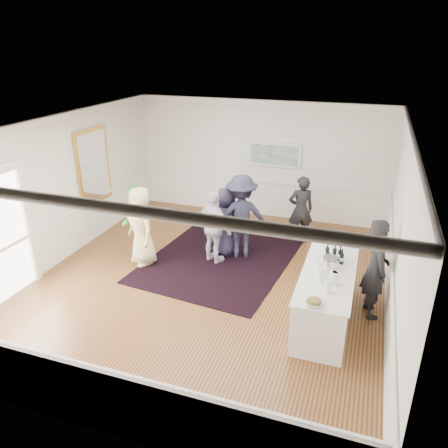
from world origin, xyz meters
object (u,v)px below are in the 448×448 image
(guest_tan, at_px, (141,226))
(guest_dark_b, at_px, (301,210))
(guest_green, at_px, (136,223))
(guest_navy, at_px, (226,221))
(guest_lilac, at_px, (214,227))
(serving_table, at_px, (326,298))
(bartender, at_px, (376,268))
(guest_dark_a, at_px, (241,217))
(nut_bowl, at_px, (314,302))
(ice_bucket, at_px, (330,264))

(guest_tan, height_order, guest_dark_b, guest_tan)
(guest_green, height_order, guest_navy, guest_green)
(guest_tan, distance_m, guest_lilac, 1.59)
(serving_table, distance_m, guest_green, 4.51)
(bartender, relative_size, guest_dark_a, 0.95)
(guest_dark_a, xyz_separation_m, guest_navy, (-0.36, 0.02, -0.16))
(nut_bowl, bearing_deg, serving_table, 84.95)
(guest_green, bearing_deg, guest_dark_b, 99.81)
(serving_table, height_order, guest_lilac, guest_lilac)
(bartender, bearing_deg, nut_bowl, 134.80)
(guest_lilac, bearing_deg, guest_dark_a, -112.55)
(ice_bucket, distance_m, nut_bowl, 1.16)
(guest_tan, bearing_deg, guest_navy, 68.56)
(guest_tan, distance_m, guest_dark_b, 3.82)
(bartender, xyz_separation_m, nut_bowl, (-0.86, -1.53, 0.07))
(guest_dark_a, relative_size, guest_navy, 1.20)
(guest_tan, bearing_deg, guest_dark_a, 63.12)
(bartender, height_order, guest_dark_b, bartender)
(bartender, distance_m, nut_bowl, 1.75)
(guest_dark_b, bearing_deg, guest_green, 7.69)
(nut_bowl, bearing_deg, guest_navy, 129.14)
(guest_tan, xyz_separation_m, nut_bowl, (4.02, -1.93, 0.11))
(bartender, height_order, nut_bowl, bartender)
(serving_table, xyz_separation_m, guest_navy, (-2.51, 1.97, 0.33))
(guest_lilac, distance_m, guest_dark_a, 0.68)
(guest_green, distance_m, guest_navy, 2.04)
(bartender, bearing_deg, serving_table, 108.58)
(serving_table, height_order, guest_green, guest_green)
(guest_tan, relative_size, guest_green, 1.03)
(serving_table, relative_size, guest_navy, 1.46)
(serving_table, xyz_separation_m, guest_tan, (-4.11, 0.93, 0.41))
(guest_dark_a, height_order, ice_bucket, guest_dark_a)
(bartender, distance_m, guest_tan, 4.89)
(guest_tan, height_order, guest_dark_a, guest_dark_a)
(serving_table, height_order, ice_bucket, ice_bucket)
(guest_dark_a, bearing_deg, guest_dark_b, -157.31)
(guest_tan, bearing_deg, ice_bucket, 24.78)
(bartender, xyz_separation_m, guest_green, (-5.12, 0.58, -0.07))
(guest_dark_b, distance_m, ice_bucket, 3.18)
(nut_bowl, bearing_deg, guest_tan, 154.35)
(bartender, height_order, guest_navy, bartender)
(guest_green, distance_m, guest_lilac, 1.77)
(serving_table, relative_size, nut_bowl, 8.42)
(guest_green, xyz_separation_m, guest_navy, (1.85, 0.86, -0.05))
(guest_tan, distance_m, guest_dark_a, 2.21)
(guest_navy, relative_size, nut_bowl, 5.77)
(guest_green, relative_size, nut_bowl, 6.13)
(guest_green, height_order, ice_bucket, guest_green)
(guest_green, height_order, guest_dark_b, guest_green)
(guest_green, bearing_deg, nut_bowl, 41.98)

